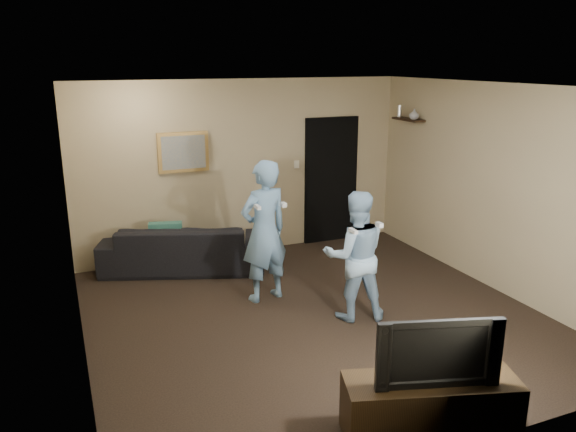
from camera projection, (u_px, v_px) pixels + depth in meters
name	position (u px, v px, depth m)	size (l,w,h in m)	color
ground	(314.00, 316.00, 6.50)	(5.00, 5.00, 0.00)	black
ceiling	(317.00, 86.00, 5.79)	(5.00, 5.00, 0.04)	silver
wall_back	(244.00, 168.00, 8.36)	(5.00, 0.04, 2.60)	tan
wall_front	(469.00, 292.00, 3.93)	(5.00, 0.04, 2.60)	tan
wall_left	(73.00, 234.00, 5.22)	(0.04, 5.00, 2.60)	tan
wall_right	(495.00, 188.00, 7.07)	(0.04, 5.00, 2.60)	tan
sofa	(184.00, 246.00, 7.88)	(2.25, 0.88, 0.66)	black
throw_pillow	(166.00, 238.00, 7.75)	(0.45, 0.14, 0.45)	#1A4F47
painting_frame	(183.00, 152.00, 7.93)	(0.72, 0.05, 0.57)	olive
painting_canvas	(184.00, 152.00, 7.90)	(0.62, 0.01, 0.47)	slate
doorway	(331.00, 180.00, 8.96)	(0.90, 0.06, 2.00)	black
light_switch	(297.00, 164.00, 8.66)	(0.08, 0.02, 0.12)	silver
wall_shelf	(408.00, 119.00, 8.44)	(0.20, 0.60, 0.03)	black
shelf_vase	(414.00, 114.00, 8.29)	(0.15, 0.15, 0.15)	#9F9FA3
shelf_figurine	(399.00, 111.00, 8.64)	(0.06, 0.06, 0.18)	silver
tv_console	(430.00, 407.00, 4.38)	(1.35, 0.44, 0.48)	black
television	(435.00, 348.00, 4.24)	(0.96, 0.13, 0.55)	black
wii_player_left	(264.00, 231.00, 6.74)	(0.71, 0.56, 1.74)	#6C95BB
wii_player_right	(355.00, 256.00, 6.29)	(0.86, 0.75, 1.49)	#96BBDB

